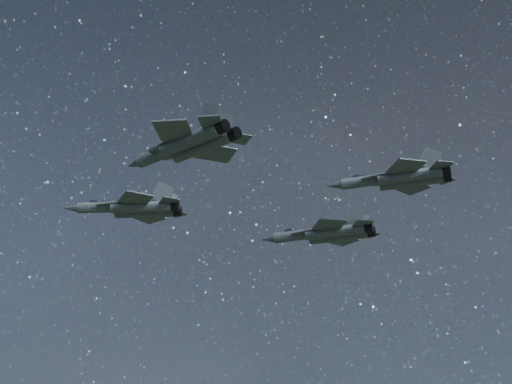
% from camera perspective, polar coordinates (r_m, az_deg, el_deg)
% --- Properties ---
extents(jet_lead, '(18.51, 12.54, 4.66)m').
position_cam_1_polar(jet_lead, '(89.44, -11.59, -1.49)').
color(jet_lead, '#363E43').
extents(jet_left, '(17.95, 12.78, 4.58)m').
position_cam_1_polar(jet_left, '(88.19, 6.80, -3.90)').
color(jet_left, '#363E43').
extents(jet_right, '(15.65, 10.50, 3.96)m').
position_cam_1_polar(jet_right, '(60.94, -6.55, 4.52)').
color(jet_right, '#363E43').
extents(jet_slot, '(16.16, 11.54, 4.13)m').
position_cam_1_polar(jet_slot, '(77.30, 13.53, 1.30)').
color(jet_slot, '#363E43').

